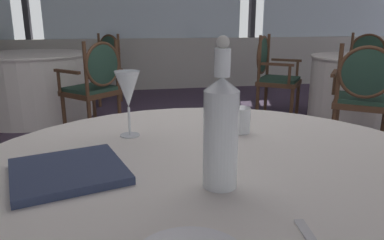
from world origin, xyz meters
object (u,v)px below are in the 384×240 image
at_px(dining_chair_0_3, 364,91).
at_px(wine_glass, 128,90).
at_px(menu_book, 68,171).
at_px(water_tumbler, 240,120).
at_px(dining_chair_0_2, 272,70).
at_px(dining_chair_2_0, 96,81).
at_px(dining_chair_0_1, 366,65).
at_px(water_bottle, 221,129).
at_px(dining_chair_2_1, 103,62).

bearing_deg(dining_chair_0_3, wine_glass, 163.56).
bearing_deg(menu_book, dining_chair_0_3, 23.79).
bearing_deg(water_tumbler, dining_chair_0_2, 64.45).
xyz_separation_m(wine_glass, water_tumbler, (0.37, -0.03, -0.11)).
relative_size(water_tumbler, menu_book, 0.33).
distance_m(wine_glass, dining_chair_2_0, 2.62).
xyz_separation_m(menu_book, dining_chair_0_1, (3.34, 3.38, -0.21)).
height_order(dining_chair_0_2, dining_chair_2_0, dining_chair_0_2).
relative_size(water_bottle, dining_chair_0_3, 0.35).
bearing_deg(wine_glass, dining_chair_2_0, 96.00).
bearing_deg(water_bottle, menu_book, 159.32).
height_order(water_tumbler, dining_chair_0_2, dining_chair_0_2).
distance_m(wine_glass, dining_chair_2_1, 4.16).
xyz_separation_m(water_bottle, dining_chair_0_3, (1.79, 1.90, -0.34)).
bearing_deg(dining_chair_2_0, dining_chair_0_2, -125.23).
distance_m(water_bottle, menu_book, 0.40).
relative_size(water_bottle, dining_chair_2_0, 0.36).
bearing_deg(dining_chair_0_1, water_tumbler, -5.22).
relative_size(wine_glass, dining_chair_0_1, 0.22).
bearing_deg(menu_book, dining_chair_2_1, 75.34).
relative_size(dining_chair_0_1, dining_chair_2_0, 1.03).
height_order(wine_glass, dining_chair_2_0, wine_glass).
relative_size(dining_chair_0_2, dining_chair_2_0, 1.03).
bearing_deg(dining_chair_2_0, wine_glass, 141.96).
bearing_deg(dining_chair_0_2, menu_book, -84.50).
bearing_deg(dining_chair_0_3, dining_chair_2_0, 100.76).
height_order(menu_book, dining_chair_2_0, dining_chair_2_0).
distance_m(wine_glass, menu_book, 0.36).
distance_m(water_bottle, dining_chair_0_2, 3.68).
height_order(water_bottle, dining_chair_2_1, water_bottle).
bearing_deg(dining_chair_0_2, wine_glass, -84.70).
height_order(water_tumbler, dining_chair_2_0, dining_chair_2_0).
height_order(water_tumbler, dining_chair_0_3, dining_chair_0_3).
xyz_separation_m(dining_chair_0_2, dining_chair_2_0, (-2.04, -0.32, -0.01)).
bearing_deg(dining_chair_0_3, water_bottle, 173.52).
distance_m(dining_chair_0_1, dining_chair_0_2, 1.43).
height_order(water_tumbler, dining_chair_2_1, dining_chair_2_1).
bearing_deg(dining_chair_2_0, dining_chair_0_1, -125.48).
height_order(dining_chair_0_3, dining_chair_2_1, dining_chair_0_3).
bearing_deg(water_tumbler, dining_chair_2_0, 103.78).
height_order(wine_glass, dining_chair_2_1, wine_glass).
bearing_deg(dining_chair_2_0, dining_chair_0_3, -160.02).
relative_size(wine_glass, dining_chair_2_0, 0.23).
relative_size(dining_chair_0_2, dining_chair_2_1, 1.02).
bearing_deg(water_tumbler, menu_book, -154.40).
relative_size(wine_glass, dining_chair_0_2, 0.22).
relative_size(water_tumbler, dining_chair_0_3, 0.09).
distance_m(water_bottle, wine_glass, 0.46).
bearing_deg(water_bottle, dining_chair_2_0, 98.78).
bearing_deg(dining_chair_0_1, dining_chair_2_0, -44.70).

